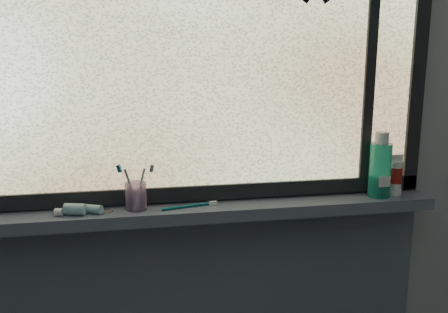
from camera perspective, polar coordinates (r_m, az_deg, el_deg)
name	(u,v)px	position (r m, az deg, el deg)	size (l,w,h in m)	color
wall_back	(191,132)	(1.64, -3.79, 2.84)	(3.00, 0.01, 2.50)	#9EA3A8
windowsill	(195,212)	(1.63, -3.35, -6.32)	(1.62, 0.14, 0.04)	#50576A
window_pane	(191,44)	(1.59, -3.84, 12.69)	(1.50, 0.01, 1.00)	silver
frame_bottom	(193,193)	(1.66, -3.58, -4.15)	(1.60, 0.03, 0.05)	black
frame_right	(419,44)	(1.85, 21.41, 11.85)	(0.05, 0.03, 1.10)	black
frame_mullion	(371,44)	(1.76, 16.44, 12.20)	(0.04, 0.03, 1.00)	black
toothpaste_tube	(82,209)	(1.59, -15.92, -5.77)	(0.20, 0.04, 0.04)	silver
toothbrush_cup	(136,196)	(1.60, -10.03, -4.47)	(0.07, 0.07, 0.09)	#CDA4DA
toothbrush_lying	(186,206)	(1.60, -4.38, -5.63)	(0.20, 0.02, 0.01)	#0B5E6A
mouthwash_bottle	(380,165)	(1.77, 17.42, -0.88)	(0.07, 0.07, 0.18)	#20A889
cream_tube	(396,173)	(1.82, 19.07, -1.83)	(0.04, 0.04, 0.10)	silver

